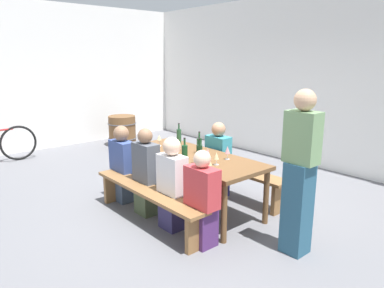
{
  "coord_description": "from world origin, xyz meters",
  "views": [
    {
      "loc": [
        3.5,
        -3.01,
        2.01
      ],
      "look_at": [
        0.0,
        0.0,
        0.9
      ],
      "focal_mm": 33.5,
      "sensor_mm": 36.0,
      "label": 1
    }
  ],
  "objects_px": {
    "wine_bottle_0": "(199,145)",
    "wine_bottle_3": "(179,136)",
    "wine_bottle_1": "(185,154)",
    "wine_glass_3": "(159,138)",
    "wine_glass_2": "(209,162)",
    "seated_guest_near_0": "(123,166)",
    "wine_glass_1": "(208,152)",
    "seated_guest_far_0": "(218,161)",
    "wine_glass_4": "(216,156)",
    "seated_guest_near_2": "(172,186)",
    "bench_near": "(147,196)",
    "seated_guest_near_1": "(146,174)",
    "standing_host": "(300,175)",
    "wine_bottle_2": "(199,154)",
    "bench_far": "(229,172)",
    "wine_glass_0": "(227,150)",
    "wine_barrel": "(122,131)",
    "tasting_table": "(192,160)",
    "seated_guest_near_3": "(202,202)"
  },
  "relations": [
    {
      "from": "seated_guest_far_0",
      "to": "wine_bottle_1",
      "type": "bearing_deg",
      "value": 19.41
    },
    {
      "from": "bench_near",
      "to": "standing_host",
      "type": "distance_m",
      "value": 1.85
    },
    {
      "from": "wine_bottle_2",
      "to": "seated_guest_near_2",
      "type": "height_order",
      "value": "seated_guest_near_2"
    },
    {
      "from": "wine_glass_4",
      "to": "seated_guest_near_3",
      "type": "bearing_deg",
      "value": -59.52
    },
    {
      "from": "seated_guest_near_2",
      "to": "seated_guest_near_0",
      "type": "bearing_deg",
      "value": 90.0
    },
    {
      "from": "wine_bottle_1",
      "to": "wine_glass_1",
      "type": "height_order",
      "value": "wine_bottle_1"
    },
    {
      "from": "tasting_table",
      "to": "wine_glass_4",
      "type": "bearing_deg",
      "value": -7.92
    },
    {
      "from": "wine_bottle_2",
      "to": "seated_guest_near_0",
      "type": "xyz_separation_m",
      "value": [
        -1.23,
        -0.36,
        -0.36
      ]
    },
    {
      "from": "wine_bottle_3",
      "to": "wine_barrel",
      "type": "height_order",
      "value": "wine_bottle_3"
    },
    {
      "from": "wine_bottle_0",
      "to": "wine_glass_1",
      "type": "xyz_separation_m",
      "value": [
        0.37,
        -0.19,
        0.01
      ]
    },
    {
      "from": "wine_bottle_3",
      "to": "seated_guest_near_2",
      "type": "distance_m",
      "value": 1.27
    },
    {
      "from": "seated_guest_near_3",
      "to": "bench_near",
      "type": "bearing_deg",
      "value": 100.17
    },
    {
      "from": "bench_far",
      "to": "tasting_table",
      "type": "bearing_deg",
      "value": -90.0
    },
    {
      "from": "wine_barrel",
      "to": "wine_bottle_3",
      "type": "bearing_deg",
      "value": -15.15
    },
    {
      "from": "bench_near",
      "to": "wine_glass_1",
      "type": "bearing_deg",
      "value": 61.39
    },
    {
      "from": "wine_glass_2",
      "to": "wine_glass_4",
      "type": "height_order",
      "value": "same"
    },
    {
      "from": "wine_bottle_3",
      "to": "wine_glass_1",
      "type": "height_order",
      "value": "wine_bottle_3"
    },
    {
      "from": "wine_glass_1",
      "to": "wine_barrel",
      "type": "xyz_separation_m",
      "value": [
        -4.19,
        1.19,
        -0.52
      ]
    },
    {
      "from": "seated_guest_far_0",
      "to": "wine_bottle_0",
      "type": "bearing_deg",
      "value": 10.82
    },
    {
      "from": "wine_bottle_0",
      "to": "wine_barrel",
      "type": "relative_size",
      "value": 0.43
    },
    {
      "from": "wine_bottle_2",
      "to": "wine_glass_2",
      "type": "distance_m",
      "value": 0.3
    },
    {
      "from": "tasting_table",
      "to": "wine_glass_3",
      "type": "relative_size",
      "value": 12.12
    },
    {
      "from": "wine_bottle_2",
      "to": "seated_guest_far_0",
      "type": "height_order",
      "value": "seated_guest_far_0"
    },
    {
      "from": "seated_guest_near_2",
      "to": "seated_guest_near_1",
      "type": "bearing_deg",
      "value": 90.0
    },
    {
      "from": "wine_glass_4",
      "to": "seated_guest_near_0",
      "type": "distance_m",
      "value": 1.51
    },
    {
      "from": "tasting_table",
      "to": "wine_glass_2",
      "type": "bearing_deg",
      "value": -25.46
    },
    {
      "from": "wine_glass_0",
      "to": "standing_host",
      "type": "height_order",
      "value": "standing_host"
    },
    {
      "from": "seated_guest_far_0",
      "to": "wine_glass_0",
      "type": "bearing_deg",
      "value": 55.17
    },
    {
      "from": "tasting_table",
      "to": "standing_host",
      "type": "height_order",
      "value": "standing_host"
    },
    {
      "from": "wine_bottle_3",
      "to": "wine_glass_0",
      "type": "bearing_deg",
      "value": -2.93
    },
    {
      "from": "bench_far",
      "to": "wine_glass_0",
      "type": "relative_size",
      "value": 11.45
    },
    {
      "from": "wine_bottle_2",
      "to": "tasting_table",
      "type": "bearing_deg",
      "value": 150.69
    },
    {
      "from": "wine_glass_2",
      "to": "seated_guest_near_0",
      "type": "xyz_separation_m",
      "value": [
        -1.52,
        -0.26,
        -0.34
      ]
    },
    {
      "from": "seated_guest_near_0",
      "to": "wine_glass_3",
      "type": "bearing_deg",
      "value": -16.48
    },
    {
      "from": "wine_glass_1",
      "to": "seated_guest_near_1",
      "type": "distance_m",
      "value": 0.86
    },
    {
      "from": "wine_glass_1",
      "to": "wine_glass_2",
      "type": "bearing_deg",
      "value": -40.38
    },
    {
      "from": "wine_bottle_1",
      "to": "wine_glass_3",
      "type": "height_order",
      "value": "wine_bottle_1"
    },
    {
      "from": "wine_glass_4",
      "to": "seated_guest_near_3",
      "type": "relative_size",
      "value": 0.15
    },
    {
      "from": "wine_bottle_0",
      "to": "wine_barrel",
      "type": "distance_m",
      "value": 3.98
    },
    {
      "from": "seated_guest_near_0",
      "to": "seated_guest_near_3",
      "type": "xyz_separation_m",
      "value": [
        1.68,
        -0.0,
        -0.02
      ]
    },
    {
      "from": "wine_bottle_1",
      "to": "wine_bottle_3",
      "type": "height_order",
      "value": "wine_bottle_3"
    },
    {
      "from": "wine_glass_0",
      "to": "seated_guest_far_0",
      "type": "distance_m",
      "value": 0.75
    },
    {
      "from": "wine_glass_4",
      "to": "seated_guest_near_2",
      "type": "relative_size",
      "value": 0.14
    },
    {
      "from": "wine_glass_0",
      "to": "seated_guest_near_0",
      "type": "distance_m",
      "value": 1.56
    },
    {
      "from": "seated_guest_near_0",
      "to": "wine_bottle_2",
      "type": "bearing_deg",
      "value": -73.7
    },
    {
      "from": "wine_bottle_2",
      "to": "standing_host",
      "type": "relative_size",
      "value": 0.19
    },
    {
      "from": "seated_guest_far_0",
      "to": "wine_glass_1",
      "type": "bearing_deg",
      "value": 35.32
    },
    {
      "from": "wine_bottle_0",
      "to": "wine_bottle_3",
      "type": "relative_size",
      "value": 0.94
    },
    {
      "from": "wine_glass_0",
      "to": "wine_glass_2",
      "type": "distance_m",
      "value": 0.56
    },
    {
      "from": "wine_bottle_0",
      "to": "wine_bottle_1",
      "type": "relative_size",
      "value": 0.95
    }
  ]
}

